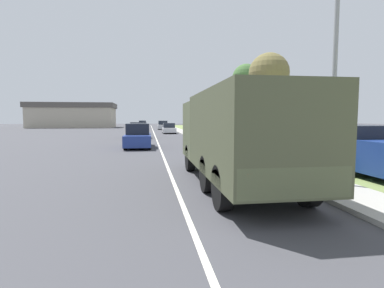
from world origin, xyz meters
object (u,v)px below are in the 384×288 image
car_second_ahead (139,131)px  lamp_post (329,46)px  car_nearest_ahead (138,137)px  pickup_truck (382,153)px  car_third_ahead (169,129)px  car_farthest_ahead (142,125)px  military_truck (236,133)px  car_fourth_ahead (163,126)px

car_second_ahead → lamp_post: lamp_post is taller
car_nearest_ahead → pickup_truck: size_ratio=0.96×
car_third_ahead → pickup_truck: bearing=-81.1°
car_second_ahead → car_farthest_ahead: (-0.24, 34.86, -0.02)m
car_nearest_ahead → car_farthest_ahead: car_nearest_ahead is taller
pickup_truck → military_truck: bearing=-177.0°
military_truck → car_nearest_ahead: military_truck is taller
car_farthest_ahead → pickup_truck: bearing=-80.9°
car_fourth_ahead → military_truck: bearing=-90.1°
car_farthest_ahead → pickup_truck: (9.35, -58.27, 0.16)m
car_nearest_ahead → lamp_post: (6.10, -13.70, 3.46)m
car_second_ahead → lamp_post: size_ratio=0.70×
car_second_ahead → car_fourth_ahead: bearing=81.5°
car_third_ahead → car_nearest_ahead: bearing=-100.2°
car_third_ahead → lamp_post: lamp_post is taller
car_second_ahead → car_farthest_ahead: size_ratio=1.13×
military_truck → car_fourth_ahead: (0.09, 49.23, -0.89)m
car_second_ahead → military_truck: bearing=-81.0°
car_nearest_ahead → car_fourth_ahead: 36.35m
pickup_truck → lamp_post: lamp_post is taller
military_truck → car_nearest_ahead: (-3.46, 13.06, -0.87)m
car_nearest_ahead → pickup_truck: pickup_truck is taller
car_nearest_ahead → pickup_truck: bearing=-55.4°
military_truck → car_second_ahead: bearing=99.0°
car_third_ahead → lamp_post: 34.23m
car_fourth_ahead → lamp_post: size_ratio=0.62×
car_nearest_ahead → car_farthest_ahead: (-0.52, 45.49, -0.03)m
car_nearest_ahead → car_fourth_ahead: bearing=84.4°
car_nearest_ahead → pickup_truck: (8.83, -12.78, 0.12)m
pickup_truck → car_fourth_ahead: bearing=96.2°
military_truck → car_fourth_ahead: size_ratio=1.85×
car_second_ahead → lamp_post: 25.39m
car_farthest_ahead → pickup_truck: size_ratio=0.83×
car_second_ahead → car_farthest_ahead: 34.86m
car_second_ahead → pickup_truck: size_ratio=0.94×
pickup_truck → car_third_ahead: bearing=98.9°
car_third_ahead → lamp_post: (2.45, -33.96, 3.57)m
car_third_ahead → car_farthest_ahead: 25.58m
pickup_truck → lamp_post: bearing=-161.4°
car_third_ahead → pickup_truck: 33.44m
car_nearest_ahead → lamp_post: size_ratio=0.71×
car_third_ahead → car_farthest_ahead: size_ratio=0.93×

